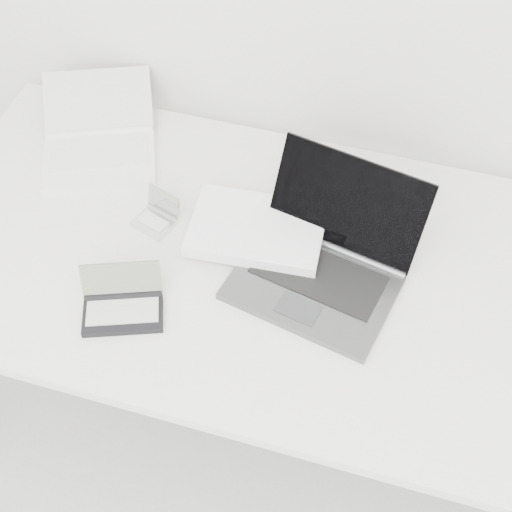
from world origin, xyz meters
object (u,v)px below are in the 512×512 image
(desk, at_px, (274,275))
(palmtop_charcoal, at_px, (123,306))
(laptop_large, at_px, (292,247))
(netbook_open_white, at_px, (99,143))

(desk, bearing_deg, palmtop_charcoal, -141.69)
(desk, relative_size, laptop_large, 3.17)
(laptop_large, xyz_separation_m, palmtop_charcoal, (-0.30, -0.23, -0.02))
(laptop_large, distance_m, netbook_open_white, 0.57)
(netbook_open_white, xyz_separation_m, palmtop_charcoal, (0.24, -0.42, -0.01))
(laptop_large, height_order, netbook_open_white, laptop_large)
(desk, height_order, palmtop_charcoal, palmtop_charcoal)
(desk, relative_size, palmtop_charcoal, 8.26)
(desk, relative_size, netbook_open_white, 3.90)
(netbook_open_white, relative_size, palmtop_charcoal, 2.12)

